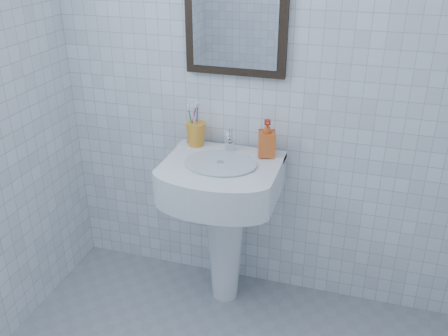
% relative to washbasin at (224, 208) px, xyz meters
% --- Properties ---
extents(wall_back, '(2.20, 0.02, 2.50)m').
position_rel_washbasin_xyz_m(wall_back, '(0.14, 0.21, 0.66)').
color(wall_back, silver).
rests_on(wall_back, ground).
extents(washbasin, '(0.57, 0.42, 0.87)m').
position_rel_washbasin_xyz_m(washbasin, '(0.00, 0.00, 0.00)').
color(washbasin, white).
rests_on(washbasin, ground).
extents(faucet, '(0.05, 0.11, 0.12)m').
position_rel_washbasin_xyz_m(faucet, '(0.00, 0.10, 0.33)').
color(faucet, silver).
rests_on(faucet, washbasin).
extents(toothbrush_cup, '(0.13, 0.13, 0.12)m').
position_rel_washbasin_xyz_m(toothbrush_cup, '(-0.19, 0.12, 0.34)').
color(toothbrush_cup, orange).
rests_on(toothbrush_cup, washbasin).
extents(soap_dispenser, '(0.10, 0.10, 0.19)m').
position_rel_washbasin_xyz_m(soap_dispenser, '(0.19, 0.11, 0.37)').
color(soap_dispenser, '#C34E13').
rests_on(soap_dispenser, washbasin).
extents(wall_mirror, '(0.50, 0.04, 0.62)m').
position_rel_washbasin_xyz_m(wall_mirror, '(0.00, 0.19, 0.96)').
color(wall_mirror, black).
rests_on(wall_mirror, wall_back).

